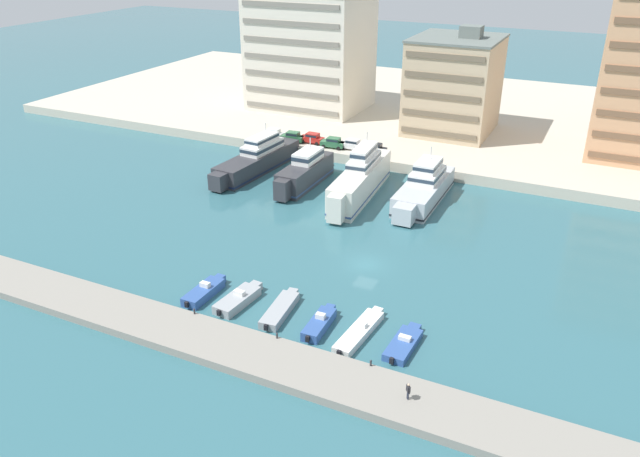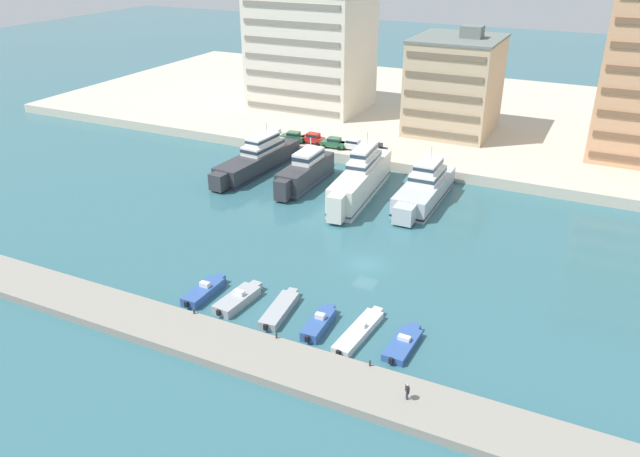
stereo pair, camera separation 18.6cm
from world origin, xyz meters
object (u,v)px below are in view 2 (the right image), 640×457
motorboat_blue_far_left (204,291)px  car_green_center_left (334,142)px  yacht_silver_center_left (424,188)px  car_white_far_left (274,133)px  car_red_mid_left (313,138)px  yacht_charcoal_far_left (258,159)px  car_green_left (293,136)px  yacht_charcoal_left (305,172)px  motorboat_blue_center_left (319,323)px  motorboat_white_center (359,331)px  motorboat_grey_left (238,299)px  car_white_center (353,144)px  pedestrian_near_edge (407,390)px  motorboat_grey_mid_left (280,309)px  yacht_ivory_mid_left (360,179)px  motorboat_blue_center_right (403,344)px  car_black_center_right (375,148)px

motorboat_blue_far_left → car_green_center_left: (-6.19, 46.20, 2.12)m
yacht_silver_center_left → car_green_center_left: (-19.43, 11.36, 0.66)m
car_white_far_left → car_red_mid_left: 7.42m
motorboat_blue_far_left → car_white_far_left: size_ratio=1.56×
yacht_charcoal_far_left → car_green_left: 11.05m
yacht_charcoal_left → car_green_left: 16.16m
yacht_charcoal_left → motorboat_blue_center_left: size_ratio=2.49×
yacht_charcoal_left → motorboat_white_center: (22.30, -32.22, -1.68)m
motorboat_grey_left → car_white_center: (-7.00, 46.48, 2.13)m
motorboat_grey_left → car_green_left: bearing=111.4°
motorboat_blue_far_left → car_green_center_left: car_green_center_left is taller
pedestrian_near_edge → motorboat_grey_left: bearing=160.7°
motorboat_grey_mid_left → yacht_ivory_mid_left: bearing=97.9°
yacht_silver_center_left → motorboat_blue_far_left: 37.29m
yacht_charcoal_far_left → car_green_center_left: yacht_charcoal_far_left is taller
car_green_left → pedestrian_near_edge: bearing=-53.9°
yacht_charcoal_far_left → car_white_far_left: (-3.52, 11.19, 0.66)m
car_red_mid_left → car_green_center_left: bearing=-9.5°
car_green_center_left → pedestrian_near_edge: size_ratio=2.69×
motorboat_blue_far_left → car_green_center_left: 46.66m
yacht_silver_center_left → pedestrian_near_edge: yacht_silver_center_left is taller
yacht_silver_center_left → motorboat_grey_left: (-9.16, -34.56, -1.47)m
motorboat_white_center → car_green_left: size_ratio=2.06×
yacht_charcoal_far_left → motorboat_blue_center_right: yacht_charcoal_far_left is taller
motorboat_grey_left → motorboat_blue_center_right: bearing=0.9°
yacht_ivory_mid_left → car_green_center_left: size_ratio=5.19×
car_red_mid_left → car_white_center: 7.57m
yacht_silver_center_left → car_black_center_right: 16.64m
car_red_mid_left → car_white_far_left: bearing=-175.2°
car_white_far_left → car_green_center_left: 11.68m
yacht_charcoal_far_left → yacht_silver_center_left: (27.59, -0.26, 0.00)m
yacht_silver_center_left → motorboat_blue_far_left: yacht_silver_center_left is taller
yacht_charcoal_far_left → motorboat_white_center: (31.90, -34.52, -1.58)m
yacht_charcoal_far_left → car_green_left: (0.46, 11.02, 0.66)m
motorboat_blue_center_left → car_red_mid_left: 52.82m
car_black_center_right → yacht_silver_center_left: bearing=-43.6°
yacht_charcoal_far_left → yacht_ivory_mid_left: yacht_ivory_mid_left is taller
car_red_mid_left → motorboat_blue_center_right: bearing=-55.0°
yacht_charcoal_left → motorboat_grey_left: bearing=-74.8°
car_white_far_left → car_green_left: 3.98m
yacht_ivory_mid_left → car_black_center_right: (-3.24, 13.92, -0.04)m
motorboat_grey_left → car_black_center_right: (-2.88, 46.02, 2.13)m
yacht_ivory_mid_left → car_white_far_left: 26.30m
motorboat_grey_left → car_white_center: 47.05m
motorboat_grey_mid_left → motorboat_blue_center_right: (13.13, 0.00, -0.05)m
car_white_far_left → car_red_mid_left: size_ratio=1.01×
yacht_silver_center_left → motorboat_blue_center_right: 35.40m
yacht_charcoal_far_left → motorboat_blue_center_left: bearing=-51.5°
motorboat_blue_center_left → car_black_center_right: bearing=105.0°
car_black_center_right → yacht_charcoal_far_left: bearing=-144.2°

